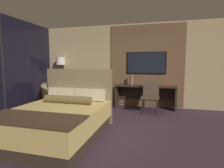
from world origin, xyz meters
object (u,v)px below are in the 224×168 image
desk (145,93)px  tv (146,63)px  vase_tall (132,80)px  book (166,86)px  floor_lamp (61,65)px  bed (58,119)px  armchair_by_window (55,99)px  desk_chair (151,94)px

desk → tv: bearing=90.0°
vase_tall → book: (1.09, 0.03, -0.16)m
floor_lamp → vase_tall: floor_lamp is taller
vase_tall → floor_lamp: bearing=179.6°
bed → armchair_by_window: 2.60m
armchair_by_window → vase_tall: size_ratio=3.23×
desk_chair → floor_lamp: floor_lamp is taller
bed → vase_tall: bearing=68.6°
armchair_by_window → book: armchair_by_window is taller
bed → desk_chair: bed is taller
desk_chair → armchair_by_window: (-3.19, -0.10, -0.28)m
desk → desk_chair: size_ratio=2.11×
book → bed: bearing=-128.0°
floor_lamp → desk_chair: bearing=-8.9°
tv → floor_lamp: 3.09m
bed → vase_tall: size_ratio=6.10×
tv → desk_chair: (0.19, -0.69, -0.94)m
vase_tall → bed: bearing=-111.4°
armchair_by_window → floor_lamp: (-0.09, 0.61, 1.15)m
desk_chair → bed: bearing=-125.3°
desk_chair → vase_tall: size_ratio=2.65×
floor_lamp → book: 3.79m
floor_lamp → armchair_by_window: bearing=-81.7°
vase_tall → book: bearing=1.8°
desk → armchair_by_window: 3.07m
tv → book: tv is taller
tv → book: size_ratio=5.85×
desk → tv: size_ratio=1.50×
desk → floor_lamp: bearing=179.9°
bed → vase_tall: 2.99m
bed → tv: tv is taller
floor_lamp → desk: bearing=-0.1°
tv → armchair_by_window: bearing=-165.3°
desk_chair → vase_tall: vase_tall is taller
armchair_by_window → book: bearing=-114.6°
tv → vase_tall: size_ratio=3.73×
desk → floor_lamp: (-3.09, 0.01, 0.91)m
tv → floor_lamp: tv is taller
floor_lamp → tv: bearing=3.3°
bed → book: size_ratio=9.57×
book → tv: bearing=165.7°
desk → floor_lamp: floor_lamp is taller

